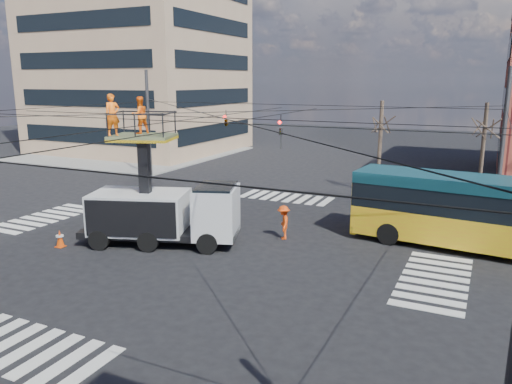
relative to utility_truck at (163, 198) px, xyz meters
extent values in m
plane|color=black|center=(1.59, 0.75, -2.12)|extent=(120.00, 120.00, 0.00)
cube|color=slate|center=(-19.41, 21.75, -2.06)|extent=(18.00, 18.00, 0.12)
cube|color=#93765E|center=(-20.41, 24.75, 12.88)|extent=(18.00, 16.00, 30.00)
cube|color=black|center=(-20.41, 16.75, 0.21)|extent=(15.30, 0.12, 1.50)
cube|color=black|center=(-11.41, 24.75, 0.21)|extent=(0.12, 13.60, 1.50)
cube|color=black|center=(-20.41, 16.75, 3.54)|extent=(15.30, 0.12, 1.50)
cube|color=black|center=(-11.41, 24.75, 3.54)|extent=(0.12, 13.60, 1.50)
cube|color=black|center=(-20.41, 16.75, 6.88)|extent=(15.30, 0.12, 1.50)
cube|color=black|center=(-11.41, 24.75, 6.88)|extent=(0.12, 13.60, 1.50)
cube|color=black|center=(-20.41, 16.75, 10.21)|extent=(15.30, 0.12, 1.50)
cube|color=black|center=(-11.41, 24.75, 10.21)|extent=(0.12, 13.60, 1.50)
cube|color=black|center=(13.59, 24.75, 0.33)|extent=(0.12, 13.60, 1.58)
cube|color=black|center=(13.59, 24.75, 3.83)|extent=(0.12, 13.60, 1.57)
cube|color=black|center=(13.59, 24.75, 7.33)|extent=(0.12, 13.60, 1.57)
cylinder|color=#2D2D30|center=(13.59, 12.75, 1.88)|extent=(0.24, 0.24, 8.00)
cylinder|color=#2D2D30|center=(-10.41, 12.75, 1.88)|extent=(0.24, 0.24, 8.00)
cylinder|color=black|center=(1.59, 12.75, 3.58)|extent=(24.00, 0.03, 0.03)
cylinder|color=black|center=(-10.41, 0.75, 3.58)|extent=(0.03, 24.00, 0.03)
cylinder|color=black|center=(13.59, 0.75, 3.58)|extent=(0.03, 24.00, 0.03)
cylinder|color=black|center=(1.59, 0.75, 3.78)|extent=(24.02, 24.02, 0.03)
cylinder|color=black|center=(1.59, 0.75, 3.78)|extent=(24.02, 24.02, 0.03)
cylinder|color=black|center=(1.59, -0.45, 3.48)|extent=(24.00, 0.03, 0.03)
cylinder|color=black|center=(1.59, 1.95, 3.48)|extent=(24.00, 0.03, 0.03)
cylinder|color=black|center=(0.39, 0.75, 3.38)|extent=(0.03, 24.00, 0.03)
cylinder|color=black|center=(2.79, 0.75, 3.38)|extent=(0.03, 24.00, 0.03)
imported|color=black|center=(4.09, 3.75, 2.98)|extent=(0.16, 0.20, 1.00)
imported|color=black|center=(0.09, 5.75, 3.23)|extent=(0.26, 1.24, 0.50)
cylinder|color=#382B21|center=(6.59, 14.25, 0.88)|extent=(0.24, 0.24, 6.00)
cylinder|color=#382B21|center=(12.59, 14.25, 0.88)|extent=(0.24, 0.24, 6.00)
cube|color=black|center=(-0.18, -0.07, -1.57)|extent=(7.33, 4.37, 0.30)
cube|color=silver|center=(2.27, 0.79, -0.57)|extent=(2.49, 2.86, 2.20)
cube|color=black|center=(2.27, 0.79, 0.23)|extent=(2.27, 2.70, 0.80)
cube|color=silver|center=(-1.03, -0.36, -0.67)|extent=(4.79, 3.74, 1.80)
cylinder|color=black|center=(2.46, -0.37, -1.67)|extent=(0.97, 0.63, 0.90)
cylinder|color=black|center=(1.71, 1.81, -1.67)|extent=(0.97, 0.63, 0.90)
cylinder|color=black|center=(0.00, -1.22, -1.67)|extent=(0.97, 0.63, 0.90)
cylinder|color=black|center=(-0.75, 0.95, -1.67)|extent=(0.97, 0.63, 0.90)
cylinder|color=black|center=(-2.07, -1.94, -1.67)|extent=(0.97, 0.63, 0.90)
cylinder|color=black|center=(-2.83, 0.23, -1.67)|extent=(0.97, 0.63, 0.90)
cube|color=black|center=(-0.75, -0.26, 1.01)|extent=(0.57, 0.57, 3.47)
cube|color=#424A2C|center=(-0.75, -0.26, 2.75)|extent=(3.14, 2.84, 0.12)
cube|color=yellow|center=(-0.75, -0.26, 2.63)|extent=(3.14, 2.84, 0.12)
imported|color=orange|center=(-1.65, -1.10, 3.70)|extent=(0.67, 0.77, 1.77)
imported|color=orange|center=(-1.13, 0.07, 3.62)|extent=(0.90, 0.98, 1.63)
cube|color=yellow|center=(13.44, 4.97, -1.17)|extent=(12.01, 3.72, 1.30)
cube|color=black|center=(13.44, 4.97, 0.03)|extent=(12.00, 3.67, 1.10)
cube|color=#0E343F|center=(13.44, 4.97, 0.83)|extent=(12.01, 3.72, 0.50)
cube|color=yellow|center=(7.66, 5.52, -0.52)|extent=(0.49, 2.48, 2.80)
cube|color=black|center=(7.61, 5.53, -1.67)|extent=(0.40, 2.60, 0.30)
cube|color=gold|center=(7.76, 5.51, 0.73)|extent=(0.25, 1.60, 0.35)
cylinder|color=black|center=(9.21, 4.19, -1.62)|extent=(1.02, 0.39, 1.00)
cylinder|color=black|center=(9.44, 6.54, -1.62)|extent=(1.02, 0.39, 1.00)
cone|color=#F14A0A|center=(-3.92, -2.42, -1.73)|extent=(0.36, 0.36, 0.78)
imported|color=orange|center=(-3.10, 0.55, -1.26)|extent=(0.48, 1.04, 1.74)
imported|color=#FF4A10|center=(4.64, 2.89, -1.32)|extent=(0.99, 1.19, 1.60)
camera|label=1|loc=(13.03, -17.78, 5.14)|focal=35.00mm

